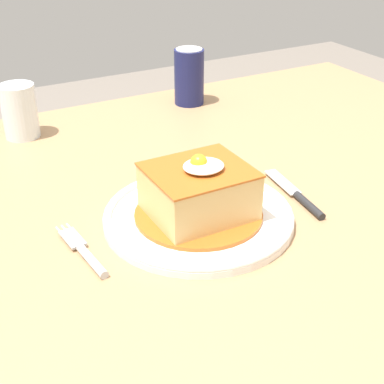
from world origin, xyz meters
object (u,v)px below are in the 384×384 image
(main_plate, at_px, (198,216))
(knife, at_px, (301,198))
(fork, at_px, (85,253))
(drinking_glass, at_px, (20,115))
(soda_can, at_px, (189,77))

(main_plate, relative_size, knife, 1.70)
(main_plate, bearing_deg, fork, -177.88)
(fork, distance_m, knife, 0.35)
(knife, relative_size, drinking_glass, 1.58)
(main_plate, bearing_deg, drinking_glass, 108.61)
(soda_can, bearing_deg, knife, -97.00)
(main_plate, xyz_separation_m, knife, (0.17, -0.03, -0.00))
(main_plate, xyz_separation_m, soda_can, (0.23, 0.45, 0.05))
(main_plate, xyz_separation_m, drinking_glass, (-0.15, 0.44, 0.04))
(soda_can, height_order, drinking_glass, soda_can)
(soda_can, relative_size, drinking_glass, 1.18)
(fork, distance_m, drinking_glass, 0.45)
(fork, xyz_separation_m, knife, (0.35, -0.02, 0.00))
(knife, height_order, drinking_glass, drinking_glass)
(knife, bearing_deg, soda_can, 83.00)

